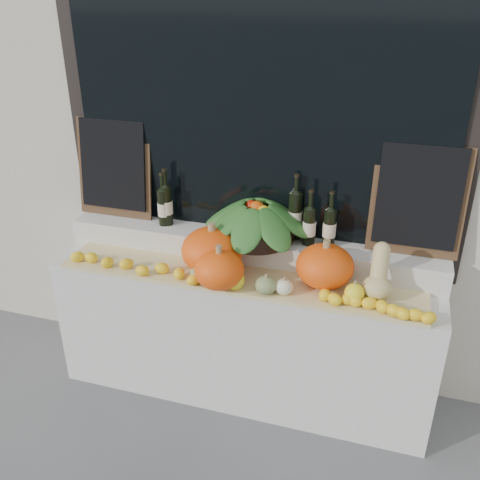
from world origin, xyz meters
name	(u,v)px	position (x,y,z in m)	size (l,w,h in m)	color
storefront_facade	(279,12)	(0.00, 2.25, 2.25)	(7.00, 0.94, 4.50)	beige
display_sill	(243,331)	(0.00, 1.52, 0.44)	(2.30, 0.55, 0.88)	silver
rear_tier	(251,248)	(0.00, 1.68, 0.96)	(2.30, 0.25, 0.16)	silver
straw_bedding	(237,279)	(0.00, 1.40, 0.89)	(2.10, 0.32, 0.03)	tan
pumpkin_left	(212,250)	(-0.16, 1.44, 1.03)	(0.36, 0.36, 0.26)	#FF550D
pumpkin_right	(325,266)	(0.48, 1.47, 1.02)	(0.32, 0.32, 0.24)	#FF550D
pumpkin_center	(219,270)	(-0.07, 1.28, 1.01)	(0.27, 0.27, 0.21)	#FF550D
butternut_squash	(378,277)	(0.77, 1.42, 1.03)	(0.15, 0.21, 0.29)	#CEB779
decorative_gourds	(264,283)	(0.18, 1.30, 0.95)	(0.96, 0.16, 0.14)	#335B1B
lemon_heap	(232,282)	(0.00, 1.29, 0.94)	(2.20, 0.16, 0.06)	yellow
produce_bowl	(257,220)	(0.04, 1.66, 1.16)	(0.69, 0.69, 0.24)	black
wine_bottle_far_left	(167,205)	(-0.55, 1.69, 1.17)	(0.08, 0.08, 0.36)	black
wine_bottle_near_left	(164,207)	(-0.56, 1.68, 1.16)	(0.08, 0.08, 0.34)	black
wine_bottle_tall	(295,215)	(0.25, 1.73, 1.19)	(0.08, 0.08, 0.40)	black
wine_bottle_near_right	(309,226)	(0.35, 1.67, 1.16)	(0.08, 0.08, 0.34)	black
wine_bottle_far_right	(329,227)	(0.46, 1.69, 1.16)	(0.08, 0.08, 0.33)	black
chalkboard_left	(114,167)	(-0.92, 1.74, 1.36)	(0.50, 0.11, 0.62)	#4C331E
chalkboard_right	(418,199)	(0.92, 1.74, 1.36)	(0.50, 0.11, 0.62)	#4C331E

